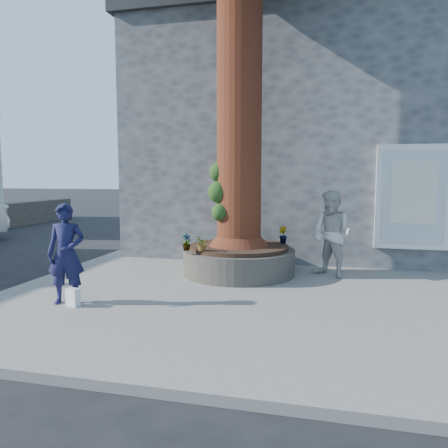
# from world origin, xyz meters

# --- Properties ---
(ground) EXTENTS (120.00, 120.00, 0.00)m
(ground) POSITION_xyz_m (0.00, 0.00, 0.00)
(ground) COLOR black
(ground) RESTS_ON ground
(pavement) EXTENTS (9.00, 8.00, 0.12)m
(pavement) POSITION_xyz_m (1.50, 1.00, 0.06)
(pavement) COLOR slate
(pavement) RESTS_ON ground
(yellow_line) EXTENTS (0.10, 30.00, 0.01)m
(yellow_line) POSITION_xyz_m (-3.05, 1.00, 0.00)
(yellow_line) COLOR yellow
(yellow_line) RESTS_ON ground
(stone_shop) EXTENTS (10.30, 8.30, 6.30)m
(stone_shop) POSITION_xyz_m (2.50, 7.20, 3.16)
(stone_shop) COLOR #46484B
(stone_shop) RESTS_ON ground
(planter) EXTENTS (2.30, 2.30, 0.60)m
(planter) POSITION_xyz_m (0.80, 2.00, 0.41)
(planter) COLOR black
(planter) RESTS_ON pavement
(man) EXTENTS (0.67, 0.53, 1.60)m
(man) POSITION_xyz_m (-1.42, -0.71, 0.92)
(man) COLOR #141538
(man) RESTS_ON pavement
(woman) EXTENTS (1.07, 1.03, 1.74)m
(woman) POSITION_xyz_m (2.66, 2.20, 0.99)
(woman) COLOR beige
(woman) RESTS_ON pavement
(shopping_bag) EXTENTS (0.22, 0.16, 0.28)m
(shopping_bag) POSITION_xyz_m (-1.25, -0.84, 0.26)
(shopping_bag) COLOR white
(shopping_bag) RESTS_ON pavement
(plant_a) EXTENTS (0.21, 0.20, 0.33)m
(plant_a) POSITION_xyz_m (-0.05, 1.15, 0.89)
(plant_a) COLOR gray
(plant_a) RESTS_ON planter
(plant_b) EXTENTS (0.28, 0.28, 0.37)m
(plant_b) POSITION_xyz_m (1.65, 2.46, 0.90)
(plant_b) COLOR gray
(plant_b) RESTS_ON planter
(plant_c) EXTENTS (0.17, 0.17, 0.29)m
(plant_c) POSITION_xyz_m (-0.05, 1.15, 0.87)
(plant_c) COLOR gray
(plant_c) RESTS_ON planter
(plant_d) EXTENTS (0.33, 0.34, 0.29)m
(plant_d) POSITION_xyz_m (0.26, 1.15, 0.86)
(plant_d) COLOR gray
(plant_d) RESTS_ON planter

